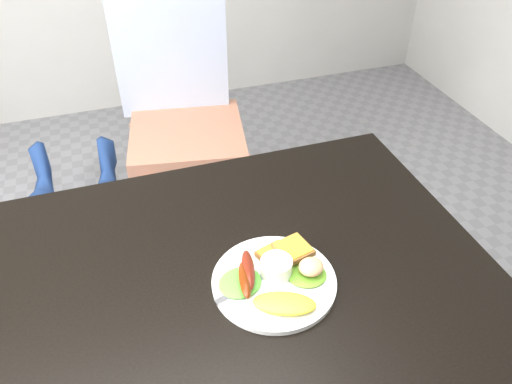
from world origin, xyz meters
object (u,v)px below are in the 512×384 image
at_px(dining_chair, 187,135).
at_px(plate, 274,281).
at_px(person, 19,135).
at_px(dining_table, 211,282).

relative_size(dining_chair, plate, 1.77).
bearing_deg(plate, person, 126.76).
bearing_deg(dining_table, person, 122.17).
relative_size(dining_table, plate, 4.65).
distance_m(dining_table, dining_chair, 1.09).
bearing_deg(dining_table, plate, -27.35).
bearing_deg(person, dining_chair, -139.28).
height_order(dining_table, dining_chair, dining_table).
bearing_deg(dining_table, dining_chair, 82.18).
height_order(dining_table, person, person).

